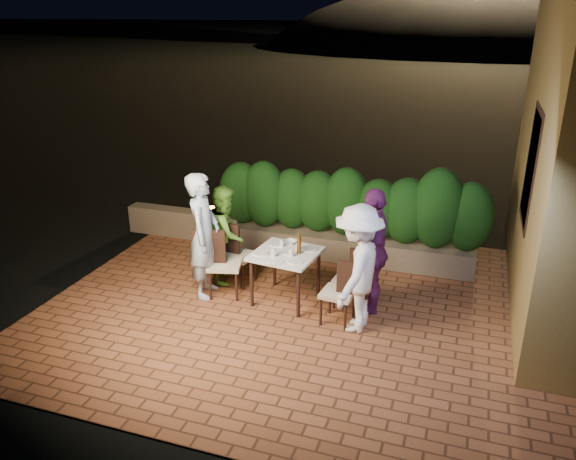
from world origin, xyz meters
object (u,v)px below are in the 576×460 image
at_px(beer_bottle, 299,242).
at_px(chair_left_front, 225,263).
at_px(dining_table, 286,277).
at_px(bowl, 290,242).
at_px(chair_right_back, 350,277).
at_px(chair_right_front, 338,292).
at_px(diner_green, 226,233).
at_px(diner_blue, 204,236).
at_px(diner_purple, 373,250).
at_px(chair_left_back, 239,254).
at_px(parapet_lamp, 212,210).
at_px(diner_white, 358,269).

height_order(beer_bottle, chair_left_front, beer_bottle).
relative_size(dining_table, bowl, 4.70).
height_order(chair_left_front, chair_right_back, chair_left_front).
xyz_separation_m(chair_right_front, diner_green, (-1.94, 0.74, 0.30)).
height_order(diner_blue, diner_purple, diner_blue).
bearing_deg(chair_left_back, diner_green, 170.60).
distance_m(chair_right_front, parapet_lamp, 3.51).
bearing_deg(chair_right_back, diner_blue, 14.12).
relative_size(chair_left_front, diner_white, 0.59).
bearing_deg(diner_white, dining_table, -103.90).
xyz_separation_m(diner_green, parapet_lamp, (-0.90, 1.34, -0.18)).
bearing_deg(dining_table, diner_blue, -171.31).
xyz_separation_m(beer_bottle, chair_right_front, (0.67, -0.39, -0.46)).
bearing_deg(diner_white, diner_blue, -89.36).
bearing_deg(chair_right_front, beer_bottle, -24.13).
bearing_deg(chair_left_back, parapet_lamp, 137.48).
relative_size(diner_green, diner_purple, 0.85).
bearing_deg(parapet_lamp, chair_right_front, -36.30).
bearing_deg(dining_table, chair_right_front, -22.33).
height_order(diner_green, diner_white, diner_white).
bearing_deg(dining_table, bowl, 97.13).
height_order(chair_left_back, chair_right_back, chair_left_back).
bearing_deg(dining_table, chair_left_front, -173.15).
distance_m(diner_green, diner_white, 2.34).
distance_m(dining_table, diner_purple, 1.30).
bearing_deg(chair_right_front, diner_purple, -117.49).
height_order(diner_green, parapet_lamp, diner_green).
height_order(bowl, chair_right_front, chair_right_front).
height_order(dining_table, parapet_lamp, dining_table).
relative_size(chair_right_back, diner_blue, 0.48).
height_order(beer_bottle, diner_green, diner_green).
bearing_deg(diner_white, chair_left_front, -92.16).
bearing_deg(diner_blue, diner_purple, -93.83).
height_order(beer_bottle, chair_right_back, beer_bottle).
relative_size(diner_blue, diner_green, 1.23).
xyz_separation_m(bowl, chair_left_front, (-0.85, -0.44, -0.27)).
bearing_deg(diner_green, chair_right_back, -111.10).
relative_size(chair_left_front, chair_right_back, 1.14).
bearing_deg(dining_table, diner_green, 160.29).
bearing_deg(parapet_lamp, chair_left_back, -51.55).
bearing_deg(chair_left_back, dining_table, -11.03).
relative_size(chair_left_front, diner_green, 0.67).
xyz_separation_m(chair_left_back, chair_right_back, (1.76, -0.18, -0.03)).
distance_m(dining_table, bowl, 0.52).
relative_size(chair_left_front, chair_left_back, 1.07).
bearing_deg(beer_bottle, parapet_lamp, 141.98).
xyz_separation_m(chair_right_back, diner_green, (-1.99, 0.25, 0.31)).
bearing_deg(chair_right_back, bowl, -6.34).
bearing_deg(diner_blue, diner_white, -107.90).
distance_m(chair_left_front, diner_blue, 0.50).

